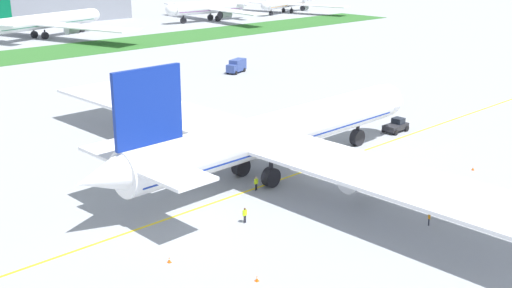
# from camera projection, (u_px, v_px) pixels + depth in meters

# --- Properties ---
(ground_plane) EXTENTS (600.00, 600.00, 0.00)m
(ground_plane) POSITION_uv_depth(u_px,v_px,m) (317.00, 169.00, 83.89)
(ground_plane) COLOR #9399A0
(ground_plane) RESTS_ON ground
(apron_taxi_line) EXTENTS (280.00, 0.36, 0.01)m
(apron_taxi_line) POSITION_uv_depth(u_px,v_px,m) (315.00, 168.00, 84.21)
(apron_taxi_line) COLOR yellow
(apron_taxi_line) RESTS_ON ground
(airliner_foreground) EXTENTS (55.20, 88.44, 16.59)m
(airliner_foreground) POSITION_uv_depth(u_px,v_px,m) (271.00, 134.00, 79.66)
(airliner_foreground) COLOR white
(airliner_foreground) RESTS_ON ground
(pushback_tug) EXTENTS (6.25, 2.65, 2.18)m
(pushback_tug) POSITION_uv_depth(u_px,v_px,m) (396.00, 126.00, 100.21)
(pushback_tug) COLOR #26262B
(pushback_tug) RESTS_ON ground
(ground_crew_wingwalker_port) EXTENTS (0.61, 0.31, 1.75)m
(ground_crew_wingwalker_port) POSITION_uv_depth(u_px,v_px,m) (256.00, 182.00, 76.07)
(ground_crew_wingwalker_port) COLOR black
(ground_crew_wingwalker_port) RESTS_ON ground
(ground_crew_marshaller_front) EXTENTS (0.50, 0.44, 1.65)m
(ground_crew_marshaller_front) POSITION_uv_depth(u_px,v_px,m) (429.00, 217.00, 66.54)
(ground_crew_marshaller_front) COLOR black
(ground_crew_marshaller_front) RESTS_ON ground
(ground_crew_wingwalker_starboard) EXTENTS (0.61, 0.31, 1.74)m
(ground_crew_wingwalker_starboard) POSITION_uv_depth(u_px,v_px,m) (245.00, 214.00, 67.14)
(ground_crew_wingwalker_starboard) COLOR black
(ground_crew_wingwalker_starboard) RESTS_ON ground
(traffic_cone_near_nose) EXTENTS (0.36, 0.36, 0.58)m
(traffic_cone_near_nose) POSITION_uv_depth(u_px,v_px,m) (169.00, 260.00, 58.92)
(traffic_cone_near_nose) COLOR #F2590C
(traffic_cone_near_nose) RESTS_ON ground
(traffic_cone_port_wing) EXTENTS (0.36, 0.36, 0.58)m
(traffic_cone_port_wing) POSITION_uv_depth(u_px,v_px,m) (473.00, 168.00, 83.20)
(traffic_cone_port_wing) COLOR #F2590C
(traffic_cone_port_wing) RESTS_ON ground
(traffic_cone_starboard_wing) EXTENTS (0.36, 0.36, 0.58)m
(traffic_cone_starboard_wing) POSITION_uv_depth(u_px,v_px,m) (257.00, 278.00, 55.64)
(traffic_cone_starboard_wing) COLOR #F2590C
(traffic_cone_starboard_wing) RESTS_ON ground
(service_truck_baggage_loader) EXTENTS (6.48, 4.22, 3.10)m
(service_truck_baggage_loader) POSITION_uv_depth(u_px,v_px,m) (237.00, 66.00, 146.75)
(service_truck_baggage_loader) COLOR #33478C
(service_truck_baggage_loader) RESTS_ON ground
(parked_airliner_far_left) EXTENTS (46.74, 75.64, 15.29)m
(parked_airliner_far_left) POSITION_uv_depth(u_px,v_px,m) (44.00, 22.00, 201.69)
(parked_airliner_far_left) COLOR white
(parked_airliner_far_left) RESTS_ON ground
(parked_airliner_far_centre) EXTENTS (39.90, 61.59, 15.72)m
(parked_airliner_far_centre) POSITION_uv_depth(u_px,v_px,m) (210.00, 7.00, 246.17)
(parked_airliner_far_centre) COLOR white
(parked_airliner_far_centre) RESTS_ON ground
(parked_airliner_far_right) EXTENTS (36.92, 59.07, 12.69)m
(parked_airliner_far_right) POSITION_uv_depth(u_px,v_px,m) (286.00, 3.00, 276.47)
(parked_airliner_far_right) COLOR white
(parked_airliner_far_right) RESTS_ON ground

